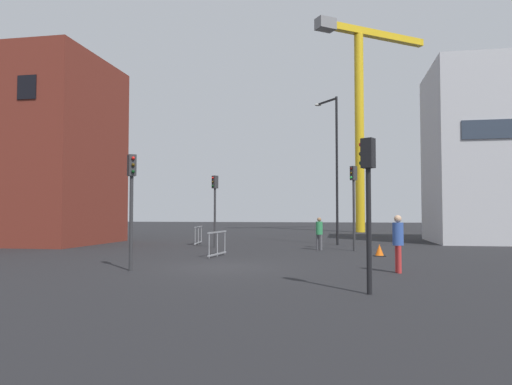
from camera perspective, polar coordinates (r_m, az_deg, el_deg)
The scene contains 13 objects.
ground at distance 16.70m, azimuth -4.13°, elevation -8.95°, with size 160.00×160.00×0.00m, color black.
brick_building at distance 33.07m, azimuth -26.52°, elevation 4.34°, with size 10.79×7.82×11.31m.
construction_crane at distance 48.98m, azimuth 12.44°, elevation 11.10°, with size 11.21×8.30×20.58m.
streetlamp_tall at distance 28.55m, azimuth 9.42°, elevation 4.06°, with size 1.43×1.61×8.78m.
traffic_light_far at distance 16.03m, azimuth -14.75°, elevation 0.03°, with size 0.36×0.37×3.80m.
traffic_light_median at distance 11.37m, azimuth 13.34°, elevation 0.50°, with size 0.39×0.34×3.63m.
traffic_light_island at distance 24.09m, azimuth 11.66°, elevation -0.20°, with size 0.37×0.37×4.22m.
traffic_light_near at distance 26.05m, azimuth -4.98°, elevation -0.79°, with size 0.35×0.39×3.93m.
pedestrian_walking at distance 15.65m, azimuth 16.72°, elevation -5.38°, with size 0.34×0.34×1.82m.
pedestrian_waiting at distance 24.38m, azimuth 7.62°, elevation -4.62°, with size 0.34×0.34×1.66m.
safety_barrier_right_run at distance 28.63m, azimuth -6.95°, elevation -5.10°, with size 0.39×2.47×1.08m.
safety_barrier_left_run at distance 20.76m, azimuth -4.68°, elevation -6.11°, with size 0.27×2.17×1.08m.
traffic_cone_orange at distance 21.49m, azimuth 14.63°, elevation -6.79°, with size 0.51×0.51×0.52m.
Camera 1 is at (4.08, -16.08, 1.88)m, focal length 33.24 mm.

